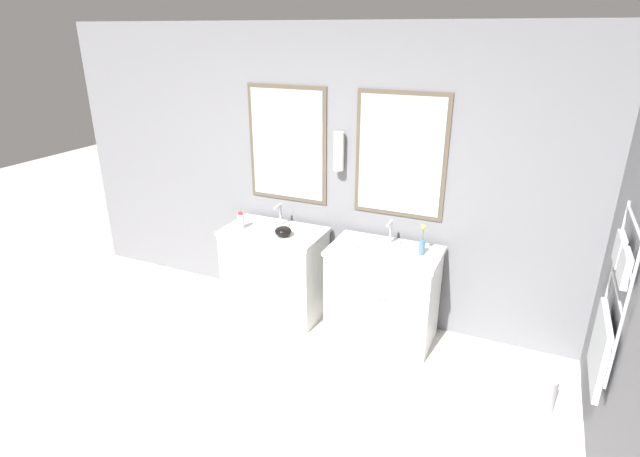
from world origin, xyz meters
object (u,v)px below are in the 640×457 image
at_px(vanity_left, 273,272).
at_px(flower_vase, 422,243).
at_px(toiletry_bottle, 241,221).
at_px(amenity_bowl, 283,231).
at_px(waste_bin, 543,392).
at_px(vanity_right, 382,295).

height_order(vanity_left, flower_vase, flower_vase).
height_order(toiletry_bottle, amenity_bowl, toiletry_bottle).
distance_m(vanity_left, toiletry_bottle, 0.57).
bearing_deg(waste_bin, vanity_right, 163.80).
height_order(vanity_right, waste_bin, vanity_right).
bearing_deg(flower_vase, waste_bin, -23.40).
bearing_deg(vanity_left, toiletry_bottle, -169.41).
bearing_deg(vanity_right, amenity_bowl, -176.25).
xyz_separation_m(vanity_left, amenity_bowl, (0.15, -0.06, 0.46)).
distance_m(vanity_right, amenity_bowl, 1.01).
bearing_deg(waste_bin, vanity_left, 170.80).
bearing_deg(waste_bin, amenity_bowl, 171.69).
distance_m(vanity_right, waste_bin, 1.40).
xyz_separation_m(vanity_right, waste_bin, (1.32, -0.38, -0.28)).
distance_m(flower_vase, waste_bin, 1.37).
relative_size(toiletry_bottle, flower_vase, 0.61).
bearing_deg(vanity_right, vanity_left, 180.00).
xyz_separation_m(amenity_bowl, waste_bin, (2.22, -0.32, -0.74)).
distance_m(toiletry_bottle, waste_bin, 2.79).
distance_m(amenity_bowl, waste_bin, 2.36).
xyz_separation_m(vanity_right, amenity_bowl, (-0.90, -0.06, 0.46)).
bearing_deg(vanity_right, waste_bin, -16.20).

